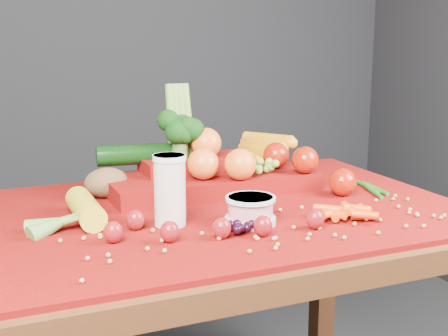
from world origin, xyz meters
name	(u,v)px	position (x,y,z in m)	size (l,w,h in m)	color
table	(227,251)	(0.00, 0.00, 0.66)	(1.10, 0.80, 0.75)	#3E220E
red_cloth	(227,209)	(0.00, 0.00, 0.76)	(1.05, 0.75, 0.01)	#710D03
milk_glass	(170,188)	(-0.16, -0.08, 0.84)	(0.07, 0.07, 0.15)	beige
yogurt_bowl	(250,209)	(-0.01, -0.13, 0.79)	(0.11, 0.11, 0.06)	silver
strawberry_scatter	(204,225)	(-0.13, -0.17, 0.79)	(0.44, 0.18, 0.05)	maroon
dark_grape_cluster	(241,227)	(-0.05, -0.19, 0.78)	(0.06, 0.05, 0.03)	black
soybean_scatter	(267,230)	(0.00, -0.20, 0.77)	(0.84, 0.24, 0.01)	#A77D48
corn_ear	(69,218)	(-0.36, -0.01, 0.78)	(0.18, 0.23, 0.06)	gold
potato	(106,183)	(-0.24, 0.19, 0.80)	(0.11, 0.08, 0.07)	brown
baby_carrot_pile	(352,214)	(0.20, -0.20, 0.78)	(0.17, 0.17, 0.03)	#E34108
green_bean_pile	(373,189)	(0.40, -0.01, 0.77)	(0.14, 0.12, 0.01)	#1C6216
produce_mound	(216,167)	(0.04, 0.16, 0.82)	(0.58, 0.35, 0.27)	#710D03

